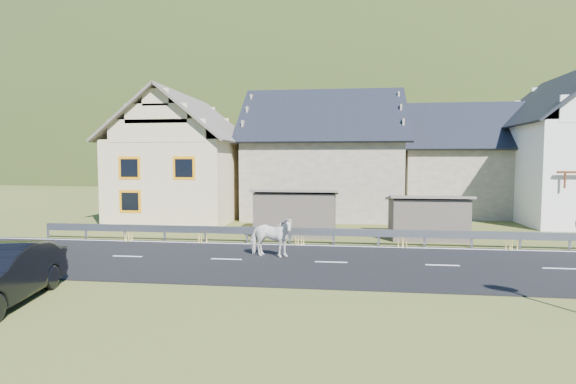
# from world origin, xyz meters

# --- Properties ---
(ground) EXTENTS (160.00, 160.00, 0.00)m
(ground) POSITION_xyz_m (0.00, 0.00, 0.00)
(ground) COLOR #3E4418
(ground) RESTS_ON ground
(road) EXTENTS (60.00, 7.00, 0.04)m
(road) POSITION_xyz_m (0.00, 0.00, 0.02)
(road) COLOR black
(road) RESTS_ON ground
(lane_markings) EXTENTS (60.00, 6.60, 0.01)m
(lane_markings) POSITION_xyz_m (0.00, 0.00, 0.04)
(lane_markings) COLOR silver
(lane_markings) RESTS_ON road
(guardrail) EXTENTS (28.10, 0.09, 0.75)m
(guardrail) POSITION_xyz_m (-0.00, 3.68, 0.56)
(guardrail) COLOR #93969B
(guardrail) RESTS_ON ground
(shed_left) EXTENTS (4.30, 3.30, 2.40)m
(shed_left) POSITION_xyz_m (-2.00, 6.50, 1.10)
(shed_left) COLOR brown
(shed_left) RESTS_ON ground
(shed_right) EXTENTS (3.80, 2.90, 2.20)m
(shed_right) POSITION_xyz_m (4.50, 6.00, 1.00)
(shed_right) COLOR brown
(shed_right) RESTS_ON ground
(house_cream) EXTENTS (7.80, 9.80, 8.30)m
(house_cream) POSITION_xyz_m (-10.00, 12.00, 4.36)
(house_cream) COLOR beige
(house_cream) RESTS_ON ground
(house_stone_a) EXTENTS (10.80, 9.80, 8.90)m
(house_stone_a) POSITION_xyz_m (-1.00, 15.00, 4.63)
(house_stone_a) COLOR tan
(house_stone_a) RESTS_ON ground
(house_stone_b) EXTENTS (9.80, 8.80, 8.10)m
(house_stone_b) POSITION_xyz_m (9.00, 17.00, 4.24)
(house_stone_b) COLOR tan
(house_stone_b) RESTS_ON ground
(mountain) EXTENTS (440.00, 280.00, 260.00)m
(mountain) POSITION_xyz_m (5.00, 180.00, -20.00)
(mountain) COLOR #1E3113
(mountain) RESTS_ON ground
(conifer_patch) EXTENTS (76.00, 50.00, 28.00)m
(conifer_patch) POSITION_xyz_m (-55.00, 110.00, 6.00)
(conifer_patch) COLOR black
(conifer_patch) RESTS_ON ground
(horse) EXTENTS (1.20, 2.01, 1.59)m
(horse) POSITION_xyz_m (-2.38, 0.63, 0.83)
(horse) COLOR white
(horse) RESTS_ON road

